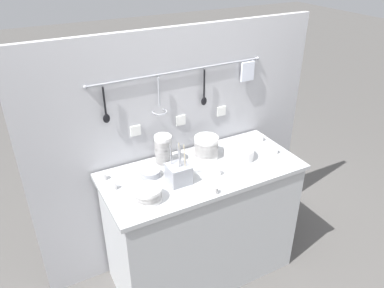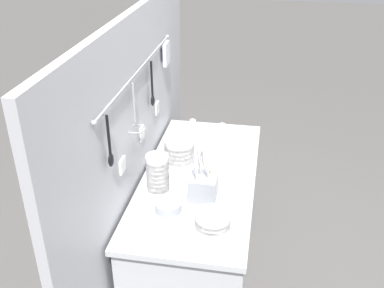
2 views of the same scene
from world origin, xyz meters
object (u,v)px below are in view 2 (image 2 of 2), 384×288
at_px(steel_mixing_bowl, 168,206).
at_px(cutlery_caddy, 203,187).
at_px(bowl_stack_back_corner, 179,152).
at_px(cup_edge_near, 132,241).
at_px(plate_stack, 205,143).
at_px(bowl_stack_tall_left, 158,174).
at_px(cup_beside_plates, 219,167).
at_px(cup_edge_far, 222,127).
at_px(cup_back_left, 247,183).
at_px(cup_mid_row, 193,123).
at_px(cup_centre, 163,240).
at_px(bowl_stack_wide_centre, 213,221).

height_order(steel_mixing_bowl, cutlery_caddy, cutlery_caddy).
distance_m(bowl_stack_back_corner, cup_edge_near, 0.71).
bearing_deg(plate_stack, bowl_stack_tall_left, 161.14).
bearing_deg(cup_beside_plates, cup_edge_far, 4.64).
bearing_deg(cup_edge_far, plate_stack, 164.49).
height_order(cup_edge_far, cup_back_left, same).
relative_size(bowl_stack_tall_left, steel_mixing_bowl, 1.64).
xyz_separation_m(cup_mid_row, cup_edge_near, (-1.19, 0.06, 0.00)).
height_order(cup_mid_row, cup_edge_near, same).
bearing_deg(cup_back_left, steel_mixing_bowl, 126.35).
relative_size(bowl_stack_tall_left, cup_beside_plates, 4.35).
bearing_deg(bowl_stack_back_corner, cup_centre, -174.57).
relative_size(cutlery_caddy, cup_edge_near, 5.54).
xyz_separation_m(bowl_stack_wide_centre, cup_centre, (-0.14, 0.20, -0.02)).
height_order(bowl_stack_back_corner, plate_stack, bowl_stack_back_corner).
bearing_deg(cup_edge_far, cup_edge_near, 167.61).
bearing_deg(cup_edge_near, bowl_stack_back_corner, -5.19).
distance_m(bowl_stack_tall_left, cup_edge_far, 0.79).
bearing_deg(cup_back_left, bowl_stack_tall_left, 106.41).
height_order(plate_stack, cup_back_left, plate_stack).
relative_size(cup_beside_plates, cup_back_left, 1.00).
bearing_deg(steel_mixing_bowl, cup_back_left, -53.65).
height_order(cup_beside_plates, cup_centre, same).
height_order(bowl_stack_tall_left, cup_edge_near, bowl_stack_tall_left).
relative_size(plate_stack, cup_edge_far, 4.15).
xyz_separation_m(bowl_stack_tall_left, steel_mixing_bowl, (-0.13, -0.08, -0.09)).
height_order(bowl_stack_tall_left, cup_edge_far, bowl_stack_tall_left).
bearing_deg(cup_mid_row, cup_beside_plates, -155.37).
distance_m(plate_stack, cup_back_left, 0.45).
distance_m(cup_mid_row, cup_back_left, 0.76).
bearing_deg(bowl_stack_wide_centre, plate_stack, 11.11).
height_order(steel_mixing_bowl, cup_edge_near, cup_edge_near).
xyz_separation_m(plate_stack, steel_mixing_bowl, (-0.62, 0.08, -0.02)).
relative_size(bowl_stack_tall_left, cutlery_caddy, 0.78).
distance_m(plate_stack, cup_beside_plates, 0.26).
height_order(bowl_stack_wide_centre, cup_centre, bowl_stack_wide_centre).
distance_m(bowl_stack_wide_centre, cup_edge_near, 0.37).
bearing_deg(cup_centre, cup_back_left, -32.43).
xyz_separation_m(bowl_stack_wide_centre, cup_edge_near, (-0.17, 0.33, -0.02)).
xyz_separation_m(cup_mid_row, cup_centre, (-1.16, -0.07, 0.00)).
xyz_separation_m(plate_stack, cutlery_caddy, (-0.49, -0.06, 0.02)).
height_order(cutlery_caddy, cup_edge_near, cutlery_caddy).
xyz_separation_m(cup_beside_plates, cup_edge_far, (0.49, 0.04, 0.00)).
distance_m(bowl_stack_tall_left, cup_beside_plates, 0.39).
height_order(plate_stack, cup_mid_row, plate_stack).
bearing_deg(cutlery_caddy, cup_mid_row, 13.69).
distance_m(bowl_stack_back_corner, steel_mixing_bowl, 0.44).
height_order(plate_stack, cup_beside_plates, plate_stack).
bearing_deg(cutlery_caddy, plate_stack, 7.40).
height_order(cup_mid_row, cup_back_left, same).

